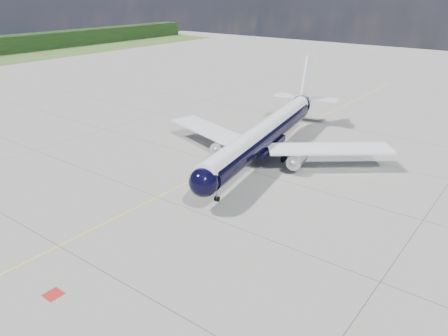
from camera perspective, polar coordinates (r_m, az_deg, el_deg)
The scene contains 4 objects.
ground at distance 73.22m, azimuth 2.54°, elevation 1.70°, with size 320.00×320.00×0.00m, color gray.
taxiway_centerline at distance 69.45m, azimuth 0.17°, elevation 0.54°, with size 0.16×160.00×0.01m, color yellow.
red_marking at distance 44.45m, azimuth -21.38°, elevation -15.13°, with size 1.60×1.60×0.01m, color maroon.
main_airliner at distance 70.83m, azimuth 5.58°, elevation 4.59°, with size 38.84×47.84×13.90m.
Camera 1 is at (38.94, -26.28, 26.05)m, focal length 35.00 mm.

